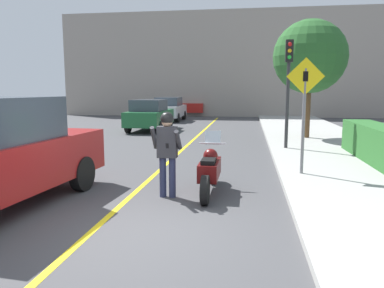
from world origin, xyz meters
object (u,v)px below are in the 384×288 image
crossing_sign (304,105)px  parked_car_green (150,115)px  parked_car_silver (169,109)px  person_biker (167,145)px  street_tree (310,57)px  traffic_light (288,74)px  motorcycle (210,170)px  parked_car_red (195,105)px

crossing_sign → parked_car_green: size_ratio=0.68×
parked_car_green → parked_car_silver: 6.37m
person_biker → parked_car_silver: size_ratio=0.42×
street_tree → traffic_light: bearing=-110.4°
person_biker → parked_car_silver: 19.17m
street_tree → parked_car_silver: size_ratio=1.20×
parked_car_silver → person_biker: bearing=-78.1°
parked_car_green → street_tree: bearing=-20.4°
motorcycle → parked_car_red: 24.96m
traffic_light → crossing_sign: bearing=-90.2°
motorcycle → parked_car_green: size_ratio=0.55×
parked_car_red → crossing_sign: bearing=-75.5°
parked_car_green → parked_car_silver: (-0.27, 6.37, 0.00)m
crossing_sign → parked_car_silver: bearing=112.6°
person_biker → crossing_sign: bearing=35.5°
street_tree → parked_car_silver: (-8.13, 9.29, -2.74)m
parked_car_green → parked_car_red: size_ratio=1.00×
parked_car_red → motorcycle: bearing=-81.2°
person_biker → traffic_light: bearing=64.7°
parked_car_green → parked_car_red: bearing=86.8°
person_biker → parked_car_silver: bearing=101.9°
traffic_light → parked_car_silver: size_ratio=0.90×
traffic_light → parked_car_silver: 14.38m
parked_car_red → parked_car_green: bearing=-93.2°
crossing_sign → traffic_light: traffic_light is taller
person_biker → crossing_sign: crossing_sign is taller
person_biker → street_tree: street_tree is taller
traffic_light → parked_car_silver: (-6.95, 12.45, -1.91)m
person_biker → parked_car_red: 25.30m
street_tree → crossing_sign: bearing=-99.2°
traffic_light → parked_car_red: traffic_light is taller
person_biker → crossing_sign: size_ratio=0.62×
person_biker → street_tree: bearing=66.3°
parked_car_silver → parked_car_green: bearing=-87.5°
person_biker → parked_car_green: 12.93m
parked_car_red → street_tree: bearing=-65.5°
traffic_light → person_biker: bearing=-115.3°
parked_car_silver → parked_car_red: (0.98, 6.37, 0.00)m
parked_car_silver → traffic_light: bearing=-60.8°
motorcycle → crossing_sign: (2.15, 1.66, 1.35)m
crossing_sign → parked_car_red: 23.78m
traffic_light → street_tree: street_tree is taller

